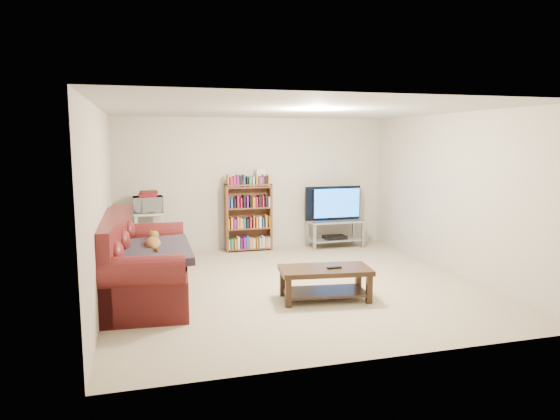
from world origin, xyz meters
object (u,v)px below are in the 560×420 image
object	(u,v)px
sofa	(138,268)
coffee_table	(325,277)
tv_stand	(335,229)
bookshelf	(248,216)

from	to	relation	value
sofa	coffee_table	size ratio (longest dim) A/B	2.11
sofa	tv_stand	xyz separation A→B (m)	(3.55, 2.04, -0.01)
tv_stand	sofa	bearing A→B (deg)	-151.37
coffee_table	sofa	bearing A→B (deg)	166.82
sofa	coffee_table	world-z (taller)	sofa
sofa	tv_stand	size ratio (longest dim) A/B	2.44
sofa	bookshelf	bearing A→B (deg)	52.88
tv_stand	coffee_table	bearing A→B (deg)	-115.20
bookshelf	tv_stand	bearing A→B (deg)	-5.45
sofa	tv_stand	bearing A→B (deg)	33.93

